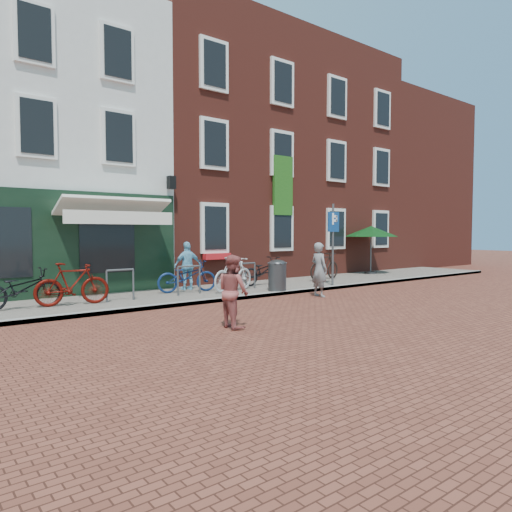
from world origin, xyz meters
TOP-DOWN VIEW (x-y plane):
  - ground at (0.00, 0.00)m, footprint 80.00×80.00m
  - sidewalk at (1.00, 1.50)m, footprint 24.00×3.00m
  - building_stucco at (-5.00, 7.00)m, footprint 8.00×8.00m
  - building_brick_mid at (2.00, 7.00)m, footprint 6.00×8.00m
  - building_brick_right at (8.00, 7.00)m, footprint 6.00×8.00m
  - filler_right at (14.50, 7.00)m, footprint 7.00×8.00m
  - litter_bin at (1.01, 0.30)m, footprint 0.54×0.54m
  - parking_sign at (3.38, 0.24)m, footprint 0.50×0.08m
  - parasol at (7.90, 2.23)m, footprint 2.26×2.26m
  - woman at (1.60, -0.86)m, footprint 0.39×0.58m
  - boy at (-2.82, -2.85)m, footprint 0.58×0.73m
  - cafe_person at (-1.00, 2.16)m, footprint 0.89×0.43m
  - bicycle_0 at (-5.75, 1.43)m, footprint 1.81×0.73m
  - bicycle_1 at (-4.67, 1.26)m, footprint 1.77×0.70m
  - bicycle_2 at (-1.29, 1.69)m, footprint 1.86×0.99m
  - bicycle_3 at (-0.08, 1.05)m, footprint 1.79×0.93m
  - bicycle_4 at (1.64, 1.75)m, footprint 1.82×0.79m
  - bicycle_5 at (4.48, 1.66)m, footprint 1.77×0.72m

SIDE VIEW (x-z plane):
  - ground at x=0.00m, z-range 0.00..0.00m
  - sidewalk at x=1.00m, z-range 0.00..0.10m
  - bicycle_0 at x=-5.75m, z-range 0.10..1.03m
  - bicycle_2 at x=-1.29m, z-range 0.10..1.03m
  - bicycle_4 at x=1.64m, z-range 0.10..1.03m
  - litter_bin at x=1.01m, z-range 0.12..1.12m
  - bicycle_1 at x=-4.67m, z-range 0.10..1.13m
  - bicycle_3 at x=-0.08m, z-range 0.10..1.13m
  - bicycle_5 at x=4.48m, z-range 0.10..1.13m
  - boy at x=-2.82m, z-range 0.00..1.43m
  - woman at x=1.60m, z-range 0.00..1.57m
  - cafe_person at x=-1.00m, z-range 0.10..1.57m
  - parking_sign at x=3.38m, z-range 0.47..3.17m
  - parasol at x=7.90m, z-range 0.92..3.04m
  - building_stucco at x=-5.00m, z-range 0.00..9.00m
  - filler_right at x=14.50m, z-range 0.00..9.00m
  - building_brick_mid at x=2.00m, z-range 0.00..10.00m
  - building_brick_right at x=8.00m, z-range 0.00..10.00m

